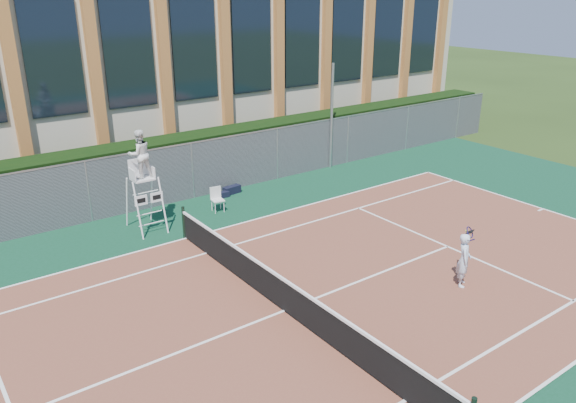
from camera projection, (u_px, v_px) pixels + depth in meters
ground at (284, 312)px, 14.27m from camera, size 120.00×120.00×0.00m
apron at (263, 295)px, 15.03m from camera, size 36.00×20.00×0.01m
tennis_court at (284, 311)px, 14.27m from camera, size 23.77×10.97×0.02m
tennis_net at (284, 293)px, 14.08m from camera, size 0.10×11.30×1.10m
fence at (143, 181)px, 20.51m from camera, size 40.00×0.06×2.20m
hedge at (131, 173)px, 21.42m from camera, size 40.00×1.40×2.20m
building at (60, 69)px, 26.32m from camera, size 45.00×10.60×8.22m
steel_pole at (332, 117)px, 24.91m from camera, size 0.12×0.12×4.70m
umpire_chair at (140, 157)px, 18.28m from camera, size 0.98×1.50×3.50m
plastic_chair at (217, 197)px, 20.54m from camera, size 0.47×0.47×0.90m
sports_bag_near at (232, 190)px, 22.40m from camera, size 0.76×0.38×0.31m
sports_bag_far at (222, 195)px, 21.99m from camera, size 0.57×0.27×0.22m
tennis_player at (464, 259)px, 15.24m from camera, size 0.93×0.74×1.56m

